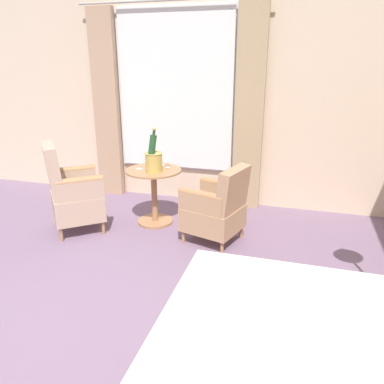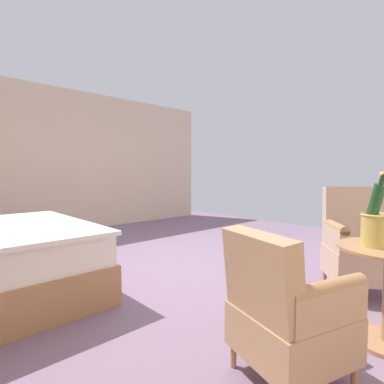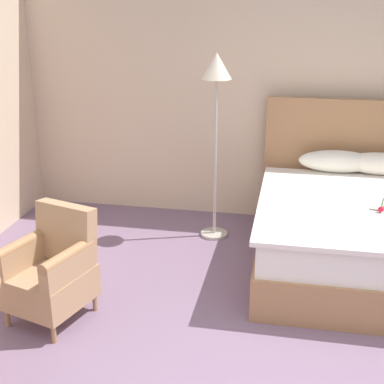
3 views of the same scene
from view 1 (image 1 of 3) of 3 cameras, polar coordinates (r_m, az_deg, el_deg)
The scene contains 9 objects.
ground_plane at distance 2.98m, azimuth -23.62°, elevation -21.55°, with size 7.97×7.97×0.00m, color slate.
wall_window_side at distance 5.21m, azimuth -2.25°, elevation 14.20°, with size 0.27×6.54×2.84m.
side_table_round at distance 4.50m, azimuth -5.77°, elevation 0.00°, with size 0.66×0.66×0.67m.
champagne_bucket at distance 4.30m, azimuth -5.88°, elevation 5.03°, with size 0.21×0.21×0.51m.
wine_glass_near_bucket at distance 4.48m, azimuth -3.72°, elevation 4.96°, with size 0.08×0.08×0.13m.
wine_glass_near_edge at distance 4.45m, azimuth -8.08°, elevation 4.67°, with size 0.07×0.07×0.13m.
snack_plate at distance 4.59m, azimuth -5.49°, elevation 4.12°, with size 0.17×0.17×0.04m.
armchair_by_window at distance 4.01m, azimuth 3.81°, elevation -2.38°, with size 0.67×0.71×0.86m.
armchair_facing_bed at distance 4.48m, azimuth -17.85°, elevation -0.13°, with size 0.80×0.80×1.04m.
Camera 1 is at (1.65, 1.64, 1.88)m, focal length 35.00 mm.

